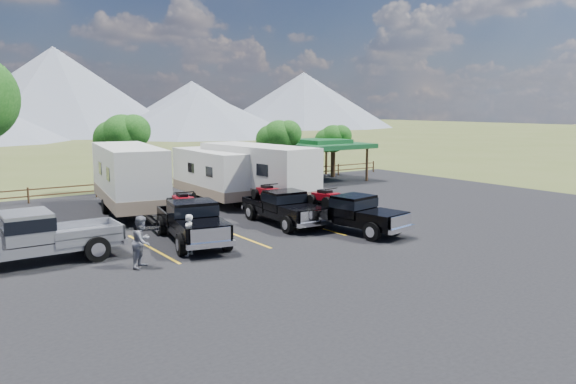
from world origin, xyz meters
TOP-DOWN VIEW (x-y plane):
  - ground at (0.00, 0.00)m, footprint 320.00×320.00m
  - asphalt_lot at (0.00, 3.00)m, footprint 44.00×34.00m
  - stall_lines at (0.00, 4.00)m, footprint 12.12×5.50m
  - tree_ne_a at (8.97, 17.01)m, footprint 3.11×2.92m
  - tree_ne_b at (14.98, 18.01)m, footprint 2.77×2.59m
  - tree_north at (-2.03, 19.02)m, footprint 3.46×3.24m
  - rail_fence at (2.00, 18.50)m, footprint 36.12×0.12m
  - pavilion at (13.00, 17.00)m, footprint 6.20×6.20m
  - rig_left at (-4.16, 4.13)m, footprint 3.05×6.26m
  - rig_center at (1.06, 4.94)m, footprint 2.24×5.68m
  - rig_right at (2.74, 1.87)m, footprint 2.75×5.88m
  - trailer_left at (-4.06, 12.10)m, footprint 4.03×10.48m
  - trailer_center at (1.29, 12.54)m, footprint 2.53×8.98m
  - trailer_right at (2.84, 10.03)m, footprint 3.49×10.14m
  - pickup_silver at (-10.40, 4.37)m, footprint 6.53×2.37m
  - person_a at (-5.22, 2.18)m, footprint 0.70×0.67m
  - person_b at (-7.26, 1.64)m, footprint 1.16×1.15m

SIDE VIEW (x-z plane):
  - ground at x=0.00m, z-range 0.00..0.00m
  - asphalt_lot at x=0.00m, z-range 0.00..0.04m
  - stall_lines at x=0.00m, z-range 0.04..0.05m
  - rail_fence at x=2.00m, z-range 0.11..1.11m
  - person_a at x=-5.22m, z-range 0.04..1.66m
  - rig_center at x=1.06m, z-range 0.01..1.87m
  - rig_right at x=2.74m, z-range 0.01..1.89m
  - person_b at x=-7.26m, z-range 0.04..1.92m
  - rig_left at x=-4.16m, z-range 0.00..2.01m
  - pickup_silver at x=-10.40m, z-range 0.08..2.03m
  - trailer_center at x=1.29m, z-range 0.11..3.23m
  - trailer_right at x=2.84m, z-range 0.12..3.63m
  - trailer_left at x=-4.06m, z-range 0.12..3.75m
  - pavilion at x=13.00m, z-range 1.18..4.40m
  - tree_ne_b at x=14.98m, z-range 0.99..5.26m
  - tree_ne_a at x=8.97m, z-range 1.10..5.86m
  - tree_north at x=-2.03m, z-range 1.21..6.46m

